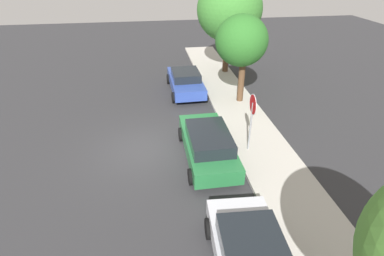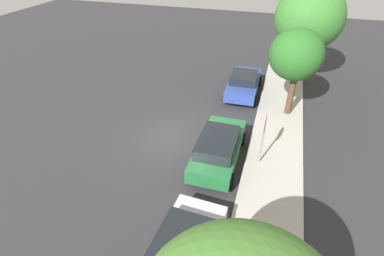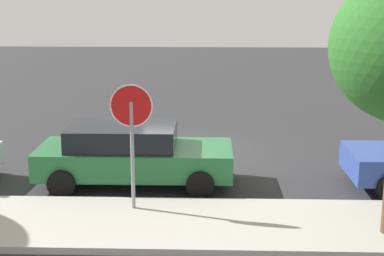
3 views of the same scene
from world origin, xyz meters
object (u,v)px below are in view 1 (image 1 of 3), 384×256
object	(u,v)px
street_tree_near_corner	(229,10)
street_tree_far	(241,41)
parked_car_green	(208,144)
parked_car_blue	(186,81)
stop_sign	(252,113)

from	to	relation	value
street_tree_near_corner	street_tree_far	size ratio (longest dim) A/B	1.31
street_tree_near_corner	street_tree_far	xyz separation A→B (m)	(4.91, -0.58, -0.83)
parked_car_green	street_tree_far	bearing A→B (deg)	152.24
parked_car_blue	street_tree_far	bearing A→B (deg)	55.18
parked_car_green	parked_car_blue	world-z (taller)	parked_car_green
stop_sign	street_tree_far	size ratio (longest dim) A/B	0.55
stop_sign	street_tree_far	distance (m)	5.45
street_tree_near_corner	parked_car_green	bearing A→B (deg)	-18.33
parked_car_blue	stop_sign	bearing A→B (deg)	14.76
stop_sign	street_tree_far	bearing A→B (deg)	169.53
stop_sign	parked_car_green	xyz separation A→B (m)	(0.27, -1.89, -1.16)
parked_car_blue	street_tree_near_corner	world-z (taller)	street_tree_near_corner
stop_sign	parked_car_blue	size ratio (longest dim) A/B	0.61
street_tree_near_corner	street_tree_far	distance (m)	5.01
street_tree_far	stop_sign	bearing A→B (deg)	-10.47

